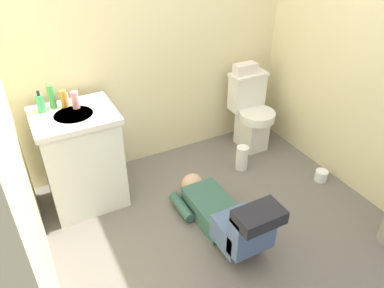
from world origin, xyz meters
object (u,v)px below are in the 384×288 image
(faucet, at_px, (67,99))
(tissue_box, at_px, (245,69))
(vanity_cabinet, at_px, (82,158))
(toilet, at_px, (251,113))
(soap_dispenser, at_px, (41,104))
(bottle_pink, at_px, (75,100))
(bottle_amber, at_px, (64,99))
(bottle_green, at_px, (52,96))
(person_plumber, at_px, (225,215))
(paper_towel_roll, at_px, (242,158))
(toilet_paper_roll, at_px, (321,176))

(faucet, bearing_deg, tissue_box, 1.20)
(vanity_cabinet, relative_size, tissue_box, 3.73)
(toilet, relative_size, soap_dispenser, 4.52)
(bottle_pink, bearing_deg, bottle_amber, 138.20)
(soap_dispenser, height_order, bottle_green, bottle_green)
(person_plumber, relative_size, soap_dispenser, 6.42)
(bottle_green, distance_m, paper_towel_roll, 1.72)
(person_plumber, distance_m, paper_towel_roll, 0.85)
(soap_dispenser, distance_m, paper_towel_roll, 1.78)
(toilet_paper_roll, bearing_deg, soap_dispenser, 158.22)
(vanity_cabinet, xyz_separation_m, faucet, (0.00, 0.14, 0.45))
(toilet_paper_roll, bearing_deg, tissue_box, 107.23)
(soap_dispenser, bearing_deg, toilet, -1.11)
(bottle_green, bearing_deg, soap_dispenser, -155.65)
(toilet_paper_roll, bearing_deg, paper_towel_roll, 137.77)
(bottle_amber, bearing_deg, bottle_green, 159.69)
(bottle_green, bearing_deg, bottle_amber, -20.31)
(toilet, bearing_deg, bottle_green, 177.55)
(person_plumber, bearing_deg, toilet_paper_roll, 6.86)
(faucet, height_order, bottle_green, bottle_green)
(person_plumber, xyz_separation_m, bottle_amber, (-0.82, 0.98, 0.71))
(tissue_box, bearing_deg, bottle_amber, -178.51)
(bottle_green, height_order, bottle_amber, bottle_green)
(bottle_pink, bearing_deg, vanity_cabinet, -122.72)
(soap_dispenser, distance_m, bottle_amber, 0.17)
(vanity_cabinet, bearing_deg, soap_dispenser, 147.65)
(toilet, bearing_deg, tissue_box, 116.43)
(toilet, xyz_separation_m, person_plumber, (-0.88, -0.94, -0.19))
(toilet, bearing_deg, paper_towel_roll, -133.20)
(tissue_box, height_order, bottle_pink, bottle_pink)
(bottle_amber, xyz_separation_m, bottle_pink, (0.07, -0.06, 0.00))
(soap_dispenser, distance_m, toilet_paper_roll, 2.41)
(vanity_cabinet, xyz_separation_m, person_plumber, (0.80, -0.85, -0.24))
(toilet, distance_m, person_plumber, 1.30)
(paper_towel_roll, bearing_deg, toilet, 46.80)
(toilet_paper_roll, bearing_deg, bottle_pink, 157.10)
(vanity_cabinet, xyz_separation_m, soap_dispenser, (-0.19, 0.12, 0.47))
(toilet_paper_roll, bearing_deg, faucet, 155.78)
(person_plumber, bearing_deg, bottle_amber, 130.00)
(bottle_amber, bearing_deg, toilet_paper_roll, -23.72)
(vanity_cabinet, distance_m, faucet, 0.47)
(soap_dispenser, xyz_separation_m, toilet_paper_roll, (2.10, -0.84, -0.84))
(tissue_box, bearing_deg, person_plumber, -129.03)
(faucet, distance_m, paper_towel_roll, 1.61)
(faucet, height_order, bottle_pink, bottle_pink)
(bottle_green, xyz_separation_m, bottle_amber, (0.08, -0.03, -0.02))
(tissue_box, height_order, bottle_amber, bottle_amber)
(faucet, xyz_separation_m, toilet_paper_roll, (1.91, -0.86, -0.82))
(toilet, distance_m, paper_towel_roll, 0.50)
(bottle_green, bearing_deg, vanity_cabinet, -57.47)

